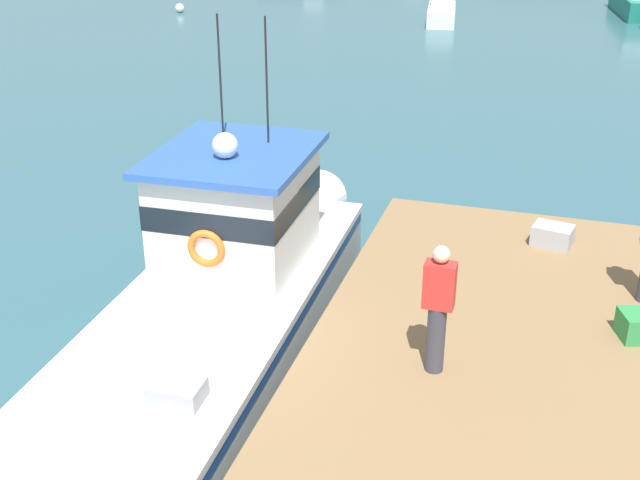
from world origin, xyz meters
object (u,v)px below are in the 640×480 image
object	(u,v)px
crate_single_far	(552,235)
moored_boat_mid_harbor	(638,5)
mooring_buoy_inshore	(180,8)
main_fishing_boat	(224,296)
moored_boat_outer_mooring	(442,12)
deckhand_by_the_boat	(438,307)

from	to	relation	value
crate_single_far	moored_boat_mid_harbor	xyz separation A→B (m)	(2.61, 29.81, -0.83)
crate_single_far	mooring_buoy_inshore	bearing A→B (deg)	126.96
main_fishing_boat	moored_boat_outer_mooring	world-z (taller)	main_fishing_boat
moored_boat_outer_mooring	mooring_buoy_inshore	bearing A→B (deg)	-173.29
crate_single_far	mooring_buoy_inshore	distance (m)	30.67
main_fishing_boat	moored_boat_mid_harbor	xyz separation A→B (m)	(7.05, 32.56, -0.47)
moored_boat_mid_harbor	moored_boat_outer_mooring	xyz separation A→B (m)	(-8.60, -3.86, -0.12)
moored_boat_outer_mooring	deckhand_by_the_boat	bearing A→B (deg)	-80.87
mooring_buoy_inshore	crate_single_far	bearing A→B (deg)	-53.04
moored_boat_mid_harbor	mooring_buoy_inshore	world-z (taller)	moored_boat_mid_harbor
crate_single_far	moored_boat_outer_mooring	world-z (taller)	crate_single_far
deckhand_by_the_boat	moored_boat_outer_mooring	bearing A→B (deg)	99.13
deckhand_by_the_boat	moored_boat_outer_mooring	world-z (taller)	deckhand_by_the_boat
main_fishing_boat	deckhand_by_the_boat	world-z (taller)	main_fishing_boat
crate_single_far	moored_boat_outer_mooring	size ratio (longest dim) A/B	0.12
deckhand_by_the_boat	mooring_buoy_inshore	distance (m)	33.36
mooring_buoy_inshore	moored_boat_mid_harbor	bearing A→B (deg)	14.19
crate_single_far	deckhand_by_the_boat	bearing A→B (deg)	-106.35
mooring_buoy_inshore	moored_boat_outer_mooring	bearing A→B (deg)	6.71
moored_boat_mid_harbor	mooring_buoy_inshore	distance (m)	21.70
main_fishing_boat	deckhand_by_the_boat	size ratio (longest dim) A/B	6.04
crate_single_far	moored_boat_outer_mooring	xyz separation A→B (m)	(-5.99, 25.95, -0.95)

